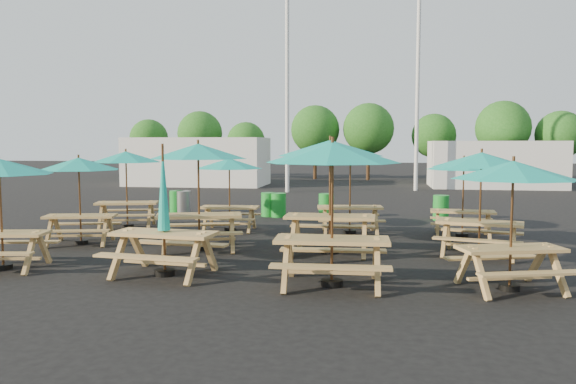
% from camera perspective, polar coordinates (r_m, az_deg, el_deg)
% --- Properties ---
extents(ground, '(120.00, 120.00, 0.00)m').
position_cam_1_polar(ground, '(14.40, -0.93, -4.87)').
color(ground, black).
rests_on(ground, ground).
extents(picnic_unit_1, '(2.37, 2.37, 2.14)m').
position_cam_1_polar(picnic_unit_1, '(14.53, -20.48, 2.25)').
color(picnic_unit_1, tan).
rests_on(picnic_unit_1, ground).
extents(picnic_unit_2, '(2.52, 2.52, 2.25)m').
position_cam_1_polar(picnic_unit_2, '(16.99, -16.14, 3.05)').
color(picnic_unit_2, tan).
rests_on(picnic_unit_2, ground).
extents(picnic_unit_3, '(2.08, 1.86, 2.45)m').
position_cam_1_polar(picnic_unit_3, '(10.66, -12.49, -2.98)').
color(picnic_unit_3, tan).
rests_on(picnic_unit_3, ground).
extents(picnic_unit_4, '(2.83, 2.83, 2.48)m').
position_cam_1_polar(picnic_unit_4, '(13.02, -9.11, 3.53)').
color(picnic_unit_4, tan).
rests_on(picnic_unit_4, ground).
extents(picnic_unit_5, '(2.00, 2.00, 2.06)m').
position_cam_1_polar(picnic_unit_5, '(15.83, -5.99, 2.50)').
color(picnic_unit_5, tan).
rests_on(picnic_unit_5, ground).
extents(picnic_unit_6, '(2.41, 2.41, 2.50)m').
position_cam_1_polar(picnic_unit_6, '(9.56, 4.54, 3.21)').
color(picnic_unit_6, tan).
rests_on(picnic_unit_6, ground).
extents(picnic_unit_7, '(2.37, 2.37, 2.55)m').
position_cam_1_polar(picnic_unit_7, '(12.48, 4.31, 3.83)').
color(picnic_unit_7, tan).
rests_on(picnic_unit_7, ground).
extents(picnic_unit_8, '(2.31, 2.31, 2.24)m').
position_cam_1_polar(picnic_unit_8, '(15.31, 6.35, 3.00)').
color(picnic_unit_8, tan).
rests_on(picnic_unit_8, ground).
extents(picnic_unit_9, '(2.52, 2.52, 2.19)m').
position_cam_1_polar(picnic_unit_9, '(9.97, 21.90, 1.41)').
color(picnic_unit_9, tan).
rests_on(picnic_unit_9, ground).
extents(picnic_unit_10, '(2.57, 2.57, 2.29)m').
position_cam_1_polar(picnic_unit_10, '(12.83, 19.05, 2.57)').
color(picnic_unit_10, tan).
rests_on(picnic_unit_10, ground).
extents(picnic_unit_11, '(2.08, 2.08, 2.09)m').
position_cam_1_polar(picnic_unit_11, '(15.37, 17.43, 2.32)').
color(picnic_unit_11, tan).
rests_on(picnic_unit_11, ground).
extents(waste_bin_0, '(0.50, 0.50, 0.80)m').
position_cam_1_polar(waste_bin_0, '(20.14, -11.23, -1.00)').
color(waste_bin_0, '#198B28').
rests_on(waste_bin_0, ground).
extents(waste_bin_1, '(0.50, 0.50, 0.80)m').
position_cam_1_polar(waste_bin_1, '(19.98, -10.56, -1.04)').
color(waste_bin_1, gray).
rests_on(waste_bin_1, ground).
extents(waste_bin_2, '(0.50, 0.50, 0.80)m').
position_cam_1_polar(waste_bin_2, '(18.97, -1.99, -1.27)').
color(waste_bin_2, '#198B28').
rests_on(waste_bin_2, ground).
extents(waste_bin_3, '(0.50, 0.50, 0.80)m').
position_cam_1_polar(waste_bin_3, '(18.78, -0.97, -1.34)').
color(waste_bin_3, '#198B28').
rests_on(waste_bin_3, ground).
extents(waste_bin_4, '(0.50, 0.50, 0.80)m').
position_cam_1_polar(waste_bin_4, '(18.61, 3.91, -1.40)').
color(waste_bin_4, '#198B28').
rests_on(waste_bin_4, ground).
extents(waste_bin_5, '(0.50, 0.50, 0.80)m').
position_cam_1_polar(waste_bin_5, '(18.66, 15.27, -1.55)').
color(waste_bin_5, '#198B28').
rests_on(waste_bin_5, ground).
extents(mast_0, '(0.20, 0.20, 12.00)m').
position_cam_1_polar(mast_0, '(28.55, -0.07, 12.08)').
color(mast_0, silver).
rests_on(mast_0, ground).
extents(mast_1, '(0.20, 0.20, 12.00)m').
position_cam_1_polar(mast_1, '(30.26, 13.05, 11.55)').
color(mast_1, silver).
rests_on(mast_1, ground).
extents(event_tent_0, '(8.00, 4.00, 2.80)m').
position_cam_1_polar(event_tent_0, '(33.65, -9.15, 3.08)').
color(event_tent_0, silver).
rests_on(event_tent_0, ground).
extents(event_tent_1, '(7.00, 4.00, 2.60)m').
position_cam_1_polar(event_tent_1, '(33.65, 20.20, 2.67)').
color(event_tent_1, silver).
rests_on(event_tent_1, ground).
extents(tree_0, '(2.80, 2.80, 4.24)m').
position_cam_1_polar(tree_0, '(42.56, -13.95, 5.30)').
color(tree_0, '#382314').
rests_on(tree_0, ground).
extents(tree_1, '(3.11, 3.11, 4.72)m').
position_cam_1_polar(tree_1, '(39.79, -8.94, 5.89)').
color(tree_1, '#382314').
rests_on(tree_1, ground).
extents(tree_2, '(2.59, 2.59, 3.93)m').
position_cam_1_polar(tree_2, '(38.65, -4.28, 5.18)').
color(tree_2, '#382314').
rests_on(tree_2, ground).
extents(tree_3, '(3.36, 3.36, 5.09)m').
position_cam_1_polar(tree_3, '(38.93, 2.77, 6.34)').
color(tree_3, '#382314').
rests_on(tree_3, ground).
extents(tree_4, '(3.41, 3.41, 5.17)m').
position_cam_1_polar(tree_4, '(38.25, 8.18, 6.40)').
color(tree_4, '#382314').
rests_on(tree_4, ground).
extents(tree_5, '(2.94, 2.94, 4.45)m').
position_cam_1_polar(tree_5, '(38.84, 14.60, 5.55)').
color(tree_5, '#382314').
rests_on(tree_5, ground).
extents(tree_6, '(3.38, 3.38, 5.13)m').
position_cam_1_polar(tree_6, '(37.70, 20.99, 6.09)').
color(tree_6, '#382314').
rests_on(tree_6, ground).
extents(tree_7, '(2.95, 2.95, 4.48)m').
position_cam_1_polar(tree_7, '(38.57, 25.92, 5.25)').
color(tree_7, '#382314').
rests_on(tree_7, ground).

